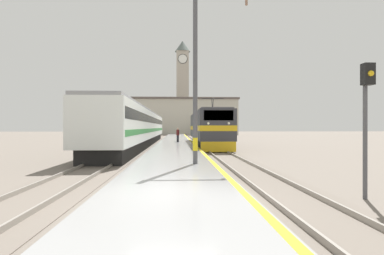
{
  "coord_description": "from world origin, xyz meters",
  "views": [
    {
      "loc": [
        0.1,
        -7.97,
        2.03
      ],
      "look_at": [
        1.62,
        22.17,
        1.99
      ],
      "focal_mm": 28.0,
      "sensor_mm": 36.0,
      "label": 1
    }
  ],
  "objects_px": {
    "catenary_mast": "(198,69)",
    "clock_tower": "(183,85)",
    "locomotive_train": "(208,129)",
    "person_on_platform": "(178,135)",
    "passenger_train": "(141,127)",
    "signal_post": "(367,108)"
  },
  "relations": [
    {
      "from": "catenary_mast",
      "to": "clock_tower",
      "type": "distance_m",
      "value": 74.22
    },
    {
      "from": "locomotive_train",
      "to": "person_on_platform",
      "type": "xyz_separation_m",
      "value": [
        -3.14,
        3.13,
        -0.71
      ]
    },
    {
      "from": "passenger_train",
      "to": "signal_post",
      "type": "height_order",
      "value": "passenger_train"
    },
    {
      "from": "catenary_mast",
      "to": "signal_post",
      "type": "bearing_deg",
      "value": -52.79
    },
    {
      "from": "passenger_train",
      "to": "clock_tower",
      "type": "distance_m",
      "value": 55.2
    },
    {
      "from": "catenary_mast",
      "to": "signal_post",
      "type": "distance_m",
      "value": 7.47
    },
    {
      "from": "passenger_train",
      "to": "person_on_platform",
      "type": "relative_size",
      "value": 23.95
    },
    {
      "from": "locomotive_train",
      "to": "catenary_mast",
      "type": "xyz_separation_m",
      "value": [
        -2.26,
        -17.24,
        2.85
      ]
    },
    {
      "from": "person_on_platform",
      "to": "catenary_mast",
      "type": "bearing_deg",
      "value": -87.55
    },
    {
      "from": "person_on_platform",
      "to": "signal_post",
      "type": "height_order",
      "value": "signal_post"
    },
    {
      "from": "catenary_mast",
      "to": "clock_tower",
      "type": "relative_size",
      "value": 0.32
    },
    {
      "from": "passenger_train",
      "to": "signal_post",
      "type": "relative_size",
      "value": 10.06
    },
    {
      "from": "clock_tower",
      "to": "passenger_train",
      "type": "bearing_deg",
      "value": -96.08
    },
    {
      "from": "passenger_train",
      "to": "person_on_platform",
      "type": "xyz_separation_m",
      "value": [
        4.15,
        0.28,
        -0.88
      ]
    },
    {
      "from": "catenary_mast",
      "to": "person_on_platform",
      "type": "xyz_separation_m",
      "value": [
        -0.87,
        20.37,
        -3.55
      ]
    },
    {
      "from": "passenger_train",
      "to": "clock_tower",
      "type": "height_order",
      "value": "clock_tower"
    },
    {
      "from": "passenger_train",
      "to": "person_on_platform",
      "type": "bearing_deg",
      "value": 3.92
    },
    {
      "from": "locomotive_train",
      "to": "clock_tower",
      "type": "relative_size",
      "value": 0.59
    },
    {
      "from": "locomotive_train",
      "to": "passenger_train",
      "type": "distance_m",
      "value": 7.83
    },
    {
      "from": "locomotive_train",
      "to": "catenary_mast",
      "type": "bearing_deg",
      "value": -97.48
    },
    {
      "from": "locomotive_train",
      "to": "signal_post",
      "type": "distance_m",
      "value": 23.04
    },
    {
      "from": "locomotive_train",
      "to": "catenary_mast",
      "type": "distance_m",
      "value": 17.62
    }
  ]
}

